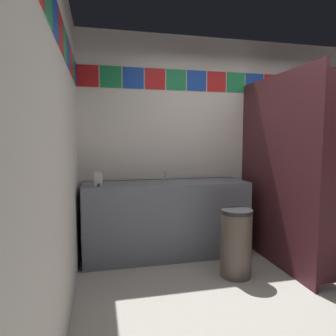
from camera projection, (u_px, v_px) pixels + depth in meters
name	position (u px, v px, depth m)	size (l,w,h in m)	color
ground_plane	(298.00, 304.00, 2.59)	(8.31, 8.31, 0.00)	#B2ADA3
wall_back	(224.00, 143.00, 4.05)	(3.78, 0.09, 2.70)	silver
wall_side	(55.00, 146.00, 2.03)	(0.09, 3.21, 2.70)	silver
vanity_counter	(166.00, 218.00, 3.63)	(1.94, 0.57, 0.90)	slate
faucet_center	(165.00, 177.00, 3.67)	(0.04, 0.10, 0.14)	silver
soap_dispenser	(98.00, 179.00, 3.25)	(0.09, 0.09, 0.16)	#B7BABF
stall_divider	(302.00, 173.00, 3.16)	(0.92, 1.50, 2.11)	#471E23
toilet	(293.00, 225.00, 3.88)	(0.39, 0.49, 0.74)	white
trash_bin	(236.00, 243.00, 3.09)	(0.32, 0.32, 0.70)	brown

